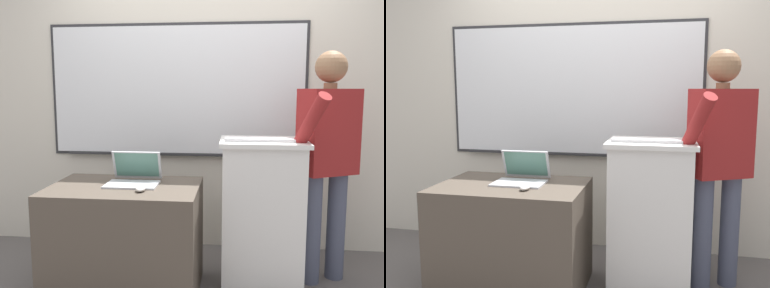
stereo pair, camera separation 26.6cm
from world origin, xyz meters
The scene contains 7 objects.
back_wall centered at (-0.01, 1.19, 1.38)m, with size 6.40×0.17×2.77m.
lectern_podium centered at (0.46, 0.44, 0.52)m, with size 0.58×0.49×1.03m.
side_desk centered at (-0.46, 0.24, 0.37)m, with size 0.99×0.68×0.74m.
person_presenter centered at (0.91, 0.55, 0.94)m, with size 0.56×0.66×1.63m.
laptop centered at (-0.42, 0.33, 0.80)m, with size 0.35×0.31×0.21m.
wireless_keyboard centered at (0.43, 0.38, 1.04)m, with size 0.46×0.13×0.02m.
computer_mouse_by_laptop centered at (-0.32, 0.11, 0.76)m, with size 0.06×0.10×0.03m.
Camera 2 is at (0.53, -2.28, 1.38)m, focal length 38.00 mm.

